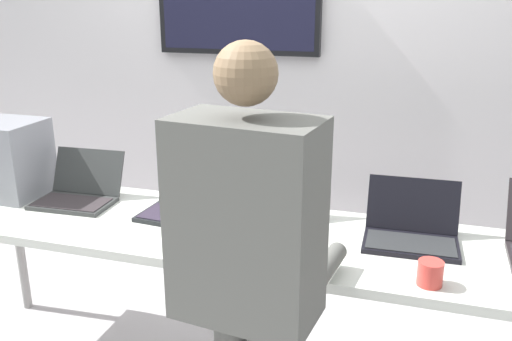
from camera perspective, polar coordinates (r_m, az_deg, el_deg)
The scene contains 9 objects.
back_wall at distance 3.31m, azimuth 4.10°, elevation 10.40°, with size 8.00×0.11×2.66m.
workbench at distance 2.43m, azimuth -2.11°, elevation -7.30°, with size 3.00×0.70×0.79m.
equipment_box at distance 3.04m, azimuth -24.71°, elevation 1.17°, with size 0.38×0.33×0.38m.
laptop_station_0 at distance 2.85m, azimuth -17.98°, elevation -2.03°, with size 0.39×0.35×0.23m.
laptop_station_1 at distance 2.58m, azimuth -7.44°, elevation -3.32°, with size 0.37×0.38×0.23m.
laptop_station_2 at distance 2.43m, azimuth 3.17°, elevation -4.54°, with size 0.34×0.38×0.24m.
laptop_station_3 at distance 2.37m, azimuth 15.89°, elevation -5.86°, with size 0.39×0.33×0.24m.
person at distance 1.71m, azimuth -0.84°, elevation -8.84°, with size 0.49×0.63×1.65m.
coffee_mug at distance 2.05m, azimuth 17.70°, elevation -10.17°, with size 0.09×0.09×0.09m.
Camera 1 is at (0.73, -2.07, 1.77)m, focal length 38.37 mm.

